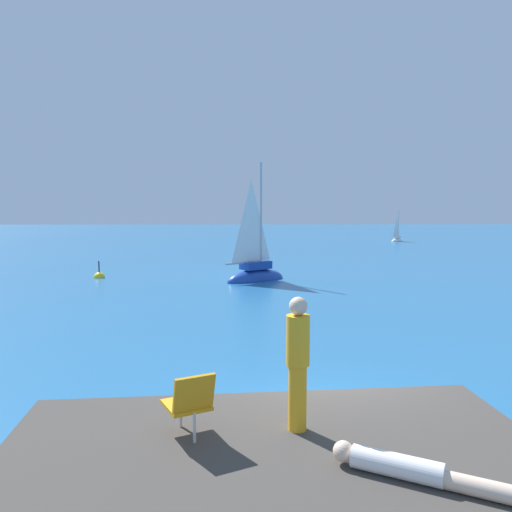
% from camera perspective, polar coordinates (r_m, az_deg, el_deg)
% --- Properties ---
extents(ground_plane, '(160.00, 160.00, 0.00)m').
position_cam_1_polar(ground_plane, '(9.42, 6.70, -17.88)').
color(ground_plane, '#236093').
extents(shore_ledge, '(6.39, 3.87, 1.08)m').
position_cam_1_polar(shore_ledge, '(6.38, 2.01, -24.81)').
color(shore_ledge, '#423D38').
rests_on(shore_ledge, ground).
extents(boulder_seaward, '(0.90, 1.08, 0.70)m').
position_cam_1_polar(boulder_seaward, '(8.30, 12.41, -21.47)').
color(boulder_seaward, '#453637').
rests_on(boulder_seaward, ground).
extents(boulder_inland, '(1.91, 1.73, 1.00)m').
position_cam_1_polar(boulder_inland, '(8.56, 19.25, -20.75)').
color(boulder_inland, '#3F3D32').
rests_on(boulder_inland, ground).
extents(sailboat_near, '(3.33, 2.87, 6.29)m').
position_cam_1_polar(sailboat_near, '(25.07, -0.06, -1.96)').
color(sailboat_near, '#193D99').
rests_on(sailboat_near, ground).
extents(sailboat_far, '(1.66, 1.60, 3.27)m').
position_cam_1_polar(sailboat_far, '(52.04, 15.35, 1.77)').
color(sailboat_far, white).
rests_on(sailboat_far, ground).
extents(person_sunbather, '(1.61, 0.97, 0.25)m').
position_cam_1_polar(person_sunbather, '(5.67, 16.72, -21.68)').
color(person_sunbather, white).
rests_on(person_sunbather, shore_ledge).
extents(person_standing, '(0.28, 0.28, 1.62)m').
position_cam_1_polar(person_standing, '(6.24, 4.65, -11.38)').
color(person_standing, gold).
rests_on(person_standing, shore_ledge).
extents(beach_chair, '(0.70, 0.75, 0.80)m').
position_cam_1_polar(beach_chair, '(6.21, -7.35, -15.63)').
color(beach_chair, orange).
rests_on(beach_chair, shore_ledge).
extents(marker_buoy, '(0.56, 0.56, 1.13)m').
position_cam_1_polar(marker_buoy, '(27.25, -16.97, -2.29)').
color(marker_buoy, yellow).
rests_on(marker_buoy, ground).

